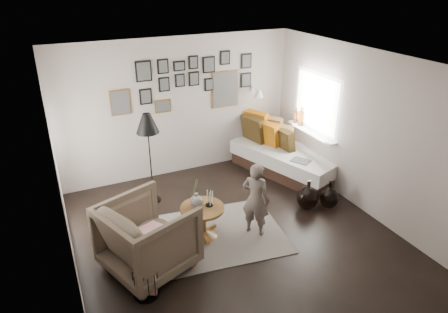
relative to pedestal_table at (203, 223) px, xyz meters
name	(u,v)px	position (x,y,z in m)	size (l,w,h in m)	color
ground	(235,236)	(0.44, -0.20, -0.24)	(4.80, 4.80, 0.00)	black
wall_back	(178,108)	(0.44, 2.20, 1.06)	(4.50, 4.50, 0.00)	#AC9F96
wall_front	(359,265)	(0.44, -2.60, 1.06)	(4.50, 4.50, 0.00)	#AC9F96
wall_left	(62,194)	(-1.81, -0.20, 1.06)	(4.80, 4.80, 0.00)	#AC9F96
wall_right	(363,132)	(2.69, -0.20, 1.06)	(4.80, 4.80, 0.00)	#AC9F96
ceiling	(238,63)	(0.44, -0.20, 2.36)	(4.80, 4.80, 0.00)	white
door_left	(58,170)	(-1.80, 1.00, 0.81)	(0.00, 2.14, 2.14)	white
window_right	(307,127)	(2.61, 1.14, 0.70)	(0.15, 1.32, 1.30)	white
gallery_wall	(192,83)	(0.72, 2.18, 1.51)	(2.74, 0.03, 1.08)	brown
wall_sconce	(258,93)	(1.99, 1.93, 1.23)	(0.18, 0.36, 0.16)	white
rug	(210,236)	(0.09, -0.04, -0.23)	(2.18, 1.53, 0.01)	#BAB0A3
pedestal_table	(203,223)	(0.00, 0.00, 0.00)	(0.65, 0.65, 0.51)	brown
vase	(196,199)	(-0.08, 0.02, 0.42)	(0.19, 0.19, 0.46)	black
candles	(209,199)	(0.11, 0.00, 0.39)	(0.11, 0.11, 0.24)	black
daybed	(283,154)	(2.26, 1.35, 0.11)	(1.58, 2.35, 1.07)	black
magazine_on_daybed	(301,161)	(2.21, 0.69, 0.27)	(0.24, 0.33, 0.02)	black
armchair	(148,237)	(-0.90, -0.33, 0.25)	(1.04, 1.07, 0.97)	brown
armchair_cushion	(149,235)	(-0.87, -0.28, 0.24)	(0.44, 0.44, 0.11)	white
floor_lamp	(147,127)	(-0.39, 1.30, 1.13)	(0.37, 0.37, 1.59)	black
magazine_basket	(146,284)	(-1.08, -0.82, -0.06)	(0.37, 0.37, 0.36)	black
demijohn_large	(308,198)	(1.86, -0.03, -0.03)	(0.36, 0.36, 0.54)	black
demijohn_small	(329,198)	(2.21, -0.15, -0.05)	(0.32, 0.32, 0.49)	black
child	(256,199)	(0.75, -0.25, 0.35)	(0.43, 0.28, 1.17)	#60544B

